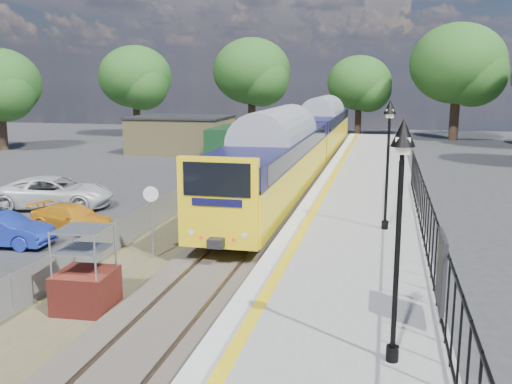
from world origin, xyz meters
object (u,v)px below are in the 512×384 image
(car_blue, at_px, (2,230))
(car_white, at_px, (55,192))
(brick_plinth, at_px, (85,271))
(car_yellow, at_px, (73,218))
(victorian_lamp_south, at_px, (401,186))
(train, at_px, (306,138))
(speed_sign, at_px, (152,211))
(victorian_lamp_north, at_px, (389,134))

(car_blue, height_order, car_white, car_white)
(brick_plinth, bearing_deg, car_yellow, 122.67)
(car_blue, height_order, car_yellow, car_blue)
(car_yellow, bearing_deg, car_blue, 162.87)
(victorian_lamp_south, relative_size, car_white, 0.83)
(car_white, bearing_deg, victorian_lamp_south, -142.84)
(victorian_lamp_south, distance_m, car_white, 21.49)
(car_blue, relative_size, car_yellow, 1.01)
(victorian_lamp_south, height_order, car_yellow, victorian_lamp_south)
(train, xyz_separation_m, brick_plinth, (-2.50, -24.49, -1.21))
(train, distance_m, car_white, 16.98)
(speed_sign, bearing_deg, brick_plinth, -100.77)
(victorian_lamp_south, relative_size, train, 0.11)
(speed_sign, distance_m, car_yellow, 5.72)
(car_blue, distance_m, car_yellow, 2.93)
(victorian_lamp_south, bearing_deg, victorian_lamp_north, 91.15)
(victorian_lamp_south, relative_size, speed_sign, 1.76)
(victorian_lamp_south, distance_m, speed_sign, 11.15)
(victorian_lamp_north, relative_size, brick_plinth, 1.96)
(victorian_lamp_north, bearing_deg, brick_plinth, -137.31)
(brick_plinth, relative_size, car_yellow, 0.62)
(victorian_lamp_north, distance_m, car_yellow, 13.12)
(car_yellow, distance_m, car_white, 4.89)
(brick_plinth, bearing_deg, train, 84.17)
(train, relative_size, car_yellow, 10.71)
(train, height_order, brick_plinth, train)
(train, bearing_deg, speed_sign, -97.14)
(speed_sign, relative_size, car_yellow, 0.69)
(car_yellow, bearing_deg, train, -10.59)
(brick_plinth, bearing_deg, car_white, 125.33)
(victorian_lamp_north, distance_m, car_blue, 14.67)
(victorian_lamp_south, xyz_separation_m, speed_sign, (-8.00, 7.35, -2.54))
(victorian_lamp_south, xyz_separation_m, car_white, (-15.93, 13.99, -3.53))
(victorian_lamp_south, xyz_separation_m, car_blue, (-14.22, 7.71, -3.66))
(speed_sign, bearing_deg, train, 72.08)
(train, xyz_separation_m, speed_sign, (-2.50, -19.95, -0.58))
(car_white, bearing_deg, car_yellow, -151.41)
(victorian_lamp_north, height_order, train, victorian_lamp_north)
(brick_plinth, distance_m, car_yellow, 8.86)
(brick_plinth, relative_size, car_blue, 0.61)
(victorian_lamp_north, height_order, car_white, victorian_lamp_north)
(victorian_lamp_south, relative_size, car_blue, 1.20)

